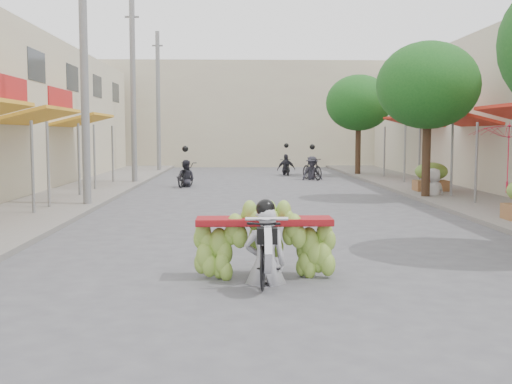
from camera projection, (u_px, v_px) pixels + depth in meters
name	position (u px, v px, depth m)	size (l,w,h in m)	color
ground	(319.00, 325.00, 7.40)	(120.00, 120.00, 0.00)	#515156
sidewalk_left	(61.00, 196.00, 22.10)	(4.00, 60.00, 0.12)	slate
sidewalk_right	(462.00, 195.00, 22.54)	(4.00, 60.00, 0.12)	slate
far_building	(249.00, 115.00, 44.90)	(20.00, 6.00, 7.00)	beige
utility_pole_mid	(84.00, 71.00, 18.81)	(0.60, 0.24, 8.00)	slate
utility_pole_far	(133.00, 92.00, 27.77)	(0.60, 0.24, 8.00)	slate
utility_pole_back	(158.00, 102.00, 36.72)	(0.60, 0.24, 8.00)	slate
street_tree_mid	(428.00, 86.00, 21.16)	(3.40, 3.40, 5.25)	#3A2719
street_tree_far	(359.00, 103.00, 33.10)	(3.40, 3.40, 5.25)	#3A2719
produce_crate_far	(431.00, 175.00, 23.45)	(1.20, 0.88, 1.16)	brown
banana_motorbike	(265.00, 235.00, 9.54)	(2.20, 1.87, 2.11)	black
market_umbrella	(511.00, 121.00, 16.22)	(2.39, 2.39, 1.84)	red
pedestrian	(434.00, 168.00, 21.91)	(1.00, 0.73, 1.82)	silver
bg_motorbike_a	(185.00, 170.00, 26.54)	(1.06, 1.89, 1.95)	black
bg_motorbike_b	(312.00, 163.00, 30.63)	(1.20, 1.89, 1.95)	black
bg_motorbike_c	(286.00, 160.00, 34.15)	(1.00, 1.52, 1.95)	black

